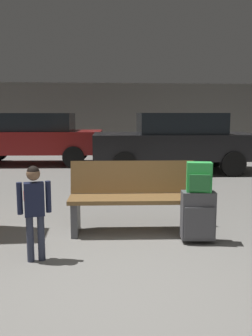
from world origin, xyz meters
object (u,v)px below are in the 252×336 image
backpack_bright (199,177)px  parked_car_far (34,137)px  suitcase (198,216)px  bench (133,197)px  parked_car_near (175,141)px  child (34,203)px

backpack_bright → parked_car_far: parked_car_far is taller
suitcase → parked_car_far: bearing=113.6°
bench → parked_car_near: 4.97m
child → backpack_bright: bearing=12.1°
bench → child: size_ratio=1.65×
bench → suitcase: 0.86m
child → parked_car_far: parked_car_far is taller
suitcase → backpack_bright: bearing=-157.3°
bench → backpack_bright: (0.71, -0.47, 0.33)m
backpack_bright → parked_car_far: bearing=113.5°
suitcase → parked_car_far: 7.55m
parked_car_near → backpack_bright: bearing=-99.5°
parked_car_far → suitcase: bearing=-66.4°
backpack_bright → parked_car_far: 7.54m
suitcase → backpack_bright: 0.45m
child → parked_car_near: 6.15m
bench → parked_car_near: size_ratio=0.39×
backpack_bright → child: 1.84m
suitcase → parked_car_far: size_ratio=0.14×
suitcase → parked_car_far: (-3.01, 6.91, 0.48)m
parked_car_near → parked_car_far: bearing=155.7°
suitcase → backpack_bright: (-0.00, -0.00, 0.45)m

